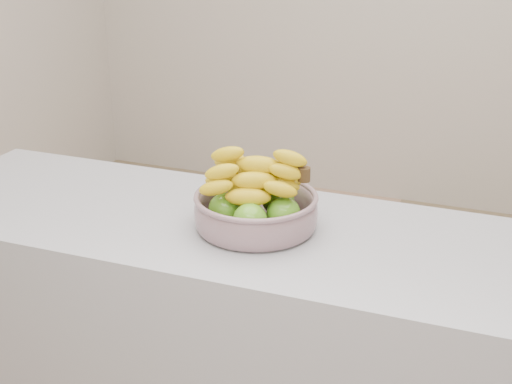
% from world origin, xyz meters
% --- Properties ---
extents(counter, '(2.00, 0.60, 0.90)m').
position_xyz_m(counter, '(0.00, -0.48, 0.45)').
color(counter, '#A0A1A9').
rests_on(counter, ground).
extents(fruit_bowl, '(0.32, 0.32, 0.20)m').
position_xyz_m(fruit_bowl, '(-0.01, -0.48, 0.96)').
color(fruit_bowl, '#8796A3').
rests_on(fruit_bowl, counter).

